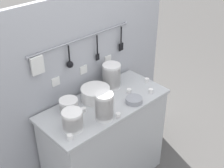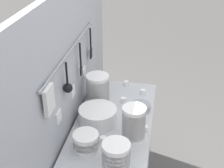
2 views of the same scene
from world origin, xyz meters
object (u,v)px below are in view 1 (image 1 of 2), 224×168
(plate_stack, at_px, (95,93))
(cup_edge_near, at_px, (84,110))
(bowl_stack_tall_left, at_px, (112,76))
(cup_by_caddy, at_px, (118,115))
(cup_back_left, at_px, (70,137))
(cup_front_left, at_px, (151,91))
(bowl_stack_wide_centre, at_px, (69,106))
(cup_centre, at_px, (129,91))
(cup_beside_plates, at_px, (147,80))
(bowl_stack_short_front, at_px, (104,106))
(steel_mixing_bowl, at_px, (134,100))
(bowl_stack_nested_right, at_px, (73,120))

(plate_stack, relative_size, cup_edge_near, 6.23)
(bowl_stack_tall_left, distance_m, plate_stack, 0.24)
(bowl_stack_tall_left, distance_m, cup_by_caddy, 0.45)
(cup_back_left, bearing_deg, cup_front_left, -0.02)
(bowl_stack_wide_centre, distance_m, plate_stack, 0.26)
(cup_by_caddy, xyz_separation_m, cup_back_left, (-0.42, 0.05, 0.00))
(bowl_stack_wide_centre, distance_m, cup_edge_near, 0.12)
(bowl_stack_tall_left, relative_size, cup_by_caddy, 5.59)
(bowl_stack_tall_left, relative_size, cup_edge_near, 5.59)
(cup_back_left, bearing_deg, cup_centre, 9.98)
(cup_edge_near, bearing_deg, cup_by_caddy, -57.10)
(cup_beside_plates, relative_size, cup_edge_near, 1.00)
(bowl_stack_short_front, height_order, plate_stack, bowl_stack_short_front)
(cup_beside_plates, bearing_deg, steel_mixing_bowl, -156.36)
(cup_edge_near, bearing_deg, cup_front_left, -17.08)
(bowl_stack_wide_centre, bearing_deg, steel_mixing_bowl, -30.08)
(bowl_stack_nested_right, relative_size, cup_back_left, 3.91)
(cup_by_caddy, bearing_deg, steel_mixing_bowl, 12.48)
(bowl_stack_tall_left, height_order, steel_mixing_bowl, bowl_stack_tall_left)
(bowl_stack_tall_left, distance_m, cup_front_left, 0.36)
(bowl_stack_tall_left, xyz_separation_m, cup_back_left, (-0.68, -0.30, -0.09))
(bowl_stack_short_front, distance_m, plate_stack, 0.28)
(bowl_stack_nested_right, distance_m, steel_mixing_bowl, 0.57)
(bowl_stack_nested_right, relative_size, cup_edge_near, 3.91)
(bowl_stack_short_front, distance_m, cup_edge_near, 0.20)
(steel_mixing_bowl, relative_size, cup_back_left, 3.56)
(steel_mixing_bowl, bearing_deg, cup_edge_near, 154.56)
(steel_mixing_bowl, xyz_separation_m, cup_centre, (0.07, 0.13, -0.00))
(plate_stack, bearing_deg, cup_beside_plates, -12.54)
(plate_stack, relative_size, cup_front_left, 6.23)
(bowl_stack_wide_centre, bearing_deg, bowl_stack_short_front, -60.30)
(bowl_stack_nested_right, height_order, cup_centre, bowl_stack_nested_right)
(bowl_stack_nested_right, relative_size, bowl_stack_wide_centre, 1.04)
(bowl_stack_wide_centre, distance_m, cup_by_caddy, 0.39)
(cup_front_left, bearing_deg, bowl_stack_wide_centre, 158.30)
(cup_edge_near, xyz_separation_m, cup_by_caddy, (0.15, -0.23, 0.00))
(cup_edge_near, bearing_deg, bowl_stack_nested_right, -150.06)
(plate_stack, xyz_separation_m, cup_front_left, (0.40, -0.26, -0.03))
(bowl_stack_nested_right, bearing_deg, bowl_stack_short_front, -14.08)
(bowl_stack_wide_centre, bearing_deg, plate_stack, -2.44)
(cup_edge_near, height_order, cup_front_left, same)
(bowl_stack_tall_left, bearing_deg, bowl_stack_nested_right, -159.11)
(bowl_stack_nested_right, xyz_separation_m, cup_back_left, (-0.08, -0.08, -0.06))
(cup_edge_near, distance_m, cup_by_caddy, 0.28)
(cup_by_caddy, relative_size, cup_back_left, 1.00)
(cup_by_caddy, bearing_deg, cup_back_left, 173.04)
(bowl_stack_nested_right, distance_m, cup_centre, 0.64)
(steel_mixing_bowl, relative_size, cup_front_left, 3.56)
(cup_beside_plates, bearing_deg, plate_stack, 167.46)
(bowl_stack_wide_centre, bearing_deg, bowl_stack_tall_left, 4.40)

